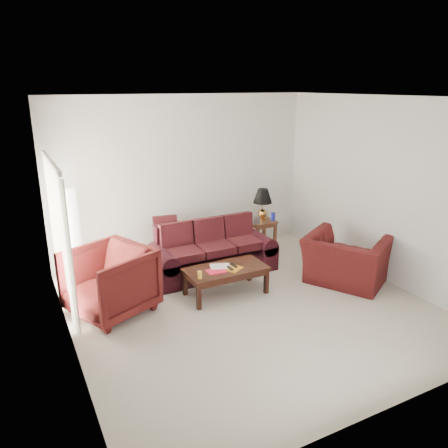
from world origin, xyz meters
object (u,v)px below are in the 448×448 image
at_px(floor_lamp, 73,235).
at_px(armchair_left, 110,281).
at_px(armchair_right, 346,260).
at_px(end_table, 261,233).
at_px(sofa, 213,249).
at_px(coffee_table, 226,281).

relative_size(floor_lamp, armchair_left, 1.48).
bearing_deg(armchair_right, end_table, -21.15).
xyz_separation_m(sofa, end_table, (1.44, 0.75, -0.17)).
distance_m(end_table, armchair_left, 3.64).
height_order(floor_lamp, coffee_table, floor_lamp).
distance_m(floor_lamp, coffee_table, 2.63).
xyz_separation_m(sofa, floor_lamp, (-2.17, 0.78, 0.36)).
bearing_deg(armchair_left, sofa, 84.08).
height_order(armchair_left, armchair_right, armchair_left).
bearing_deg(coffee_table, armchair_right, -10.08).
bearing_deg(end_table, sofa, -152.41).
height_order(sofa, armchair_left, armchair_left).
bearing_deg(end_table, armchair_left, -157.97).
bearing_deg(end_table, armchair_right, -81.19).
bearing_deg(armchair_right, sofa, 22.47).
bearing_deg(armchair_right, coffee_table, 45.02).
height_order(end_table, armchair_right, armchair_right).
xyz_separation_m(end_table, armchair_left, (-3.37, -1.36, 0.22)).
xyz_separation_m(armchair_right, coffee_table, (-1.96, 0.52, -0.18)).
xyz_separation_m(sofa, armchair_left, (-1.92, -0.61, 0.05)).
bearing_deg(floor_lamp, armchair_right, -28.56).
bearing_deg(armchair_left, floor_lamp, 166.59).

